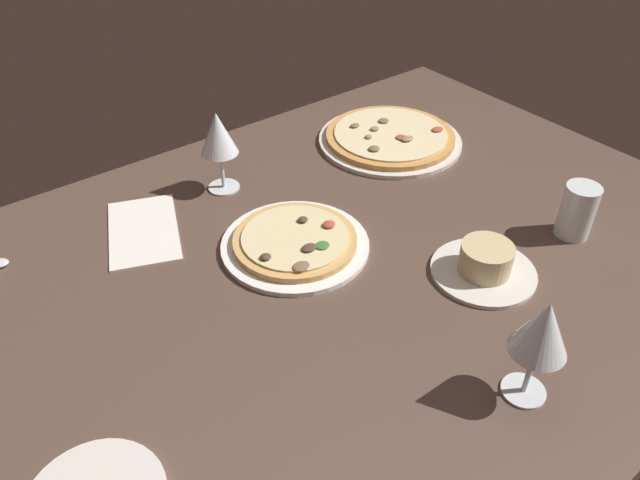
# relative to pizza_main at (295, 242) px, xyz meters

# --- Properties ---
(dining_table) EXTENTS (1.50, 1.10, 0.04)m
(dining_table) POSITION_rel_pizza_main_xyz_m (-0.05, 0.08, -0.03)
(dining_table) COLOR brown
(dining_table) RESTS_ON ground
(pizza_main) EXTENTS (0.27, 0.27, 0.03)m
(pizza_main) POSITION_rel_pizza_main_xyz_m (0.00, 0.00, 0.00)
(pizza_main) COLOR white
(pizza_main) RESTS_ON dining_table
(pizza_side) EXTENTS (0.34, 0.34, 0.03)m
(pizza_side) POSITION_rel_pizza_main_xyz_m (-0.41, -0.19, 0.00)
(pizza_side) COLOR silver
(pizza_side) RESTS_ON dining_table
(ramekin_on_saucer) EXTENTS (0.18, 0.18, 0.06)m
(ramekin_on_saucer) POSITION_rel_pizza_main_xyz_m (-0.22, 0.26, 0.01)
(ramekin_on_saucer) COLOR silver
(ramekin_on_saucer) RESTS_ON dining_table
(wine_glass_far) EXTENTS (0.08, 0.08, 0.17)m
(wine_glass_far) POSITION_rel_pizza_main_xyz_m (0.00, -0.25, 0.11)
(wine_glass_far) COLOR silver
(wine_glass_far) RESTS_ON dining_table
(wine_glass_near) EXTENTS (0.08, 0.08, 0.17)m
(wine_glass_near) POSITION_rel_pizza_main_xyz_m (-0.06, 0.46, 0.11)
(wine_glass_near) COLOR silver
(wine_glass_near) RESTS_ON dining_table
(water_glass) EXTENTS (0.06, 0.06, 0.10)m
(water_glass) POSITION_rel_pizza_main_xyz_m (-0.44, 0.28, 0.04)
(water_glass) COLOR silver
(water_glass) RESTS_ON dining_table
(paper_menu) EXTENTS (0.20, 0.25, 0.00)m
(paper_menu) POSITION_rel_pizza_main_xyz_m (0.20, -0.22, -0.01)
(paper_menu) COLOR white
(paper_menu) RESTS_ON dining_table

